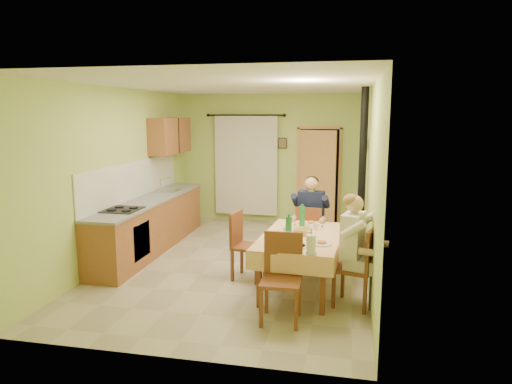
% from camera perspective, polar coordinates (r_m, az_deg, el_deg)
% --- Properties ---
extents(floor, '(4.00, 6.00, 0.01)m').
position_cam_1_polar(floor, '(7.49, -2.05, -8.77)').
color(floor, tan).
rests_on(floor, ground).
extents(room_shell, '(4.04, 6.04, 2.82)m').
position_cam_1_polar(room_shell, '(7.13, -2.14, 5.25)').
color(room_shell, '#BBD46D').
rests_on(room_shell, ground).
extents(kitchen_run, '(0.64, 3.64, 1.56)m').
position_cam_1_polar(kitchen_run, '(8.27, -13.00, -3.76)').
color(kitchen_run, brown).
rests_on(kitchen_run, ground).
extents(upper_cabinets, '(0.35, 1.40, 0.70)m').
position_cam_1_polar(upper_cabinets, '(9.30, -10.65, 6.94)').
color(upper_cabinets, brown).
rests_on(upper_cabinets, room_shell).
extents(curtain, '(1.70, 0.07, 2.22)m').
position_cam_1_polar(curtain, '(10.12, -1.26, 3.41)').
color(curtain, black).
rests_on(curtain, ground).
extents(doorway, '(0.96, 0.31, 2.15)m').
position_cam_1_polar(doorway, '(9.92, 7.75, 1.97)').
color(doorway, black).
rests_on(doorway, ground).
extents(dining_table, '(1.18, 1.83, 0.76)m').
position_cam_1_polar(dining_table, '(6.32, 5.69, -8.73)').
color(dining_table, '#EDAD7B').
rests_on(dining_table, ground).
extents(tableware, '(0.77, 1.65, 0.33)m').
position_cam_1_polar(tableware, '(6.08, 5.81, -5.08)').
color(tableware, white).
rests_on(tableware, dining_table).
extents(chair_far, '(0.44, 0.44, 0.96)m').
position_cam_1_polar(chair_far, '(7.35, 6.73, -6.82)').
color(chair_far, brown).
rests_on(chair_far, ground).
extents(chair_near, '(0.46, 0.46, 1.02)m').
position_cam_1_polar(chair_near, '(5.41, 3.14, -12.94)').
color(chair_near, brown).
rests_on(chair_near, ground).
extents(chair_right, '(0.55, 0.55, 1.01)m').
position_cam_1_polar(chair_right, '(5.92, 12.25, -11.09)').
color(chair_right, brown).
rests_on(chair_right, ground).
extents(chair_left, '(0.49, 0.49, 0.99)m').
position_cam_1_polar(chair_left, '(6.70, -1.04, -8.39)').
color(chair_left, brown).
rests_on(chair_left, ground).
extents(man_far, '(0.61, 0.49, 1.39)m').
position_cam_1_polar(man_far, '(7.22, 6.84, -2.30)').
color(man_far, '#141938').
rests_on(man_far, chair_far).
extents(man_right, '(0.56, 0.64, 1.39)m').
position_cam_1_polar(man_right, '(5.75, 12.31, -5.59)').
color(man_right, silver).
rests_on(man_right, chair_right).
extents(stove_flue, '(0.24, 0.24, 2.80)m').
position_cam_1_polar(stove_flue, '(7.63, 13.01, -0.73)').
color(stove_flue, black).
rests_on(stove_flue, ground).
extents(picture_back, '(0.19, 0.03, 0.23)m').
position_cam_1_polar(picture_back, '(10.00, 3.32, 6.12)').
color(picture_back, black).
rests_on(picture_back, room_shell).
extents(picture_right, '(0.03, 0.31, 0.21)m').
position_cam_1_polar(picture_right, '(8.12, 13.64, 5.75)').
color(picture_right, brown).
rests_on(picture_right, room_shell).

